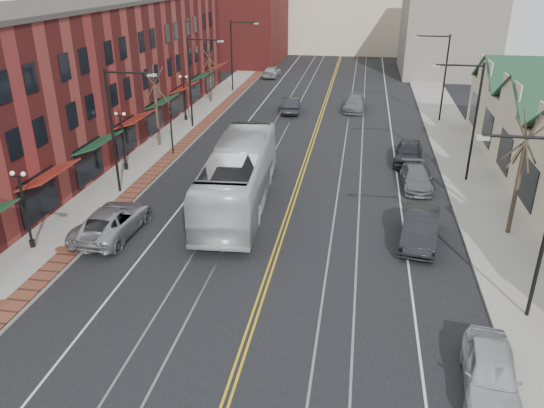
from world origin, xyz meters
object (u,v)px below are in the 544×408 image
(parked_suv, at_px, (112,221))
(parked_car_b, at_px, (420,228))
(transit_bus, at_px, (239,176))
(parked_car_c, at_px, (416,178))
(parked_car_a, at_px, (491,373))
(parked_car_d, at_px, (408,153))

(parked_suv, distance_m, parked_car_b, 16.90)
(transit_bus, xyz_separation_m, parked_car_c, (11.15, 4.87, -1.27))
(parked_suv, bearing_deg, parked_car_a, 155.19)
(parked_car_c, xyz_separation_m, parked_car_d, (-0.20, 5.00, 0.15))
(parked_suv, xyz_separation_m, parked_car_c, (17.21, 9.97, -0.15))
(parked_car_b, distance_m, parked_car_d, 13.09)
(transit_bus, distance_m, parked_car_a, 18.78)
(parked_car_b, height_order, parked_car_c, parked_car_b)
(parked_car_d, bearing_deg, transit_bus, -130.74)
(parked_car_a, distance_m, parked_car_d, 24.08)
(parked_suv, height_order, parked_car_a, parked_suv)
(transit_bus, bearing_deg, parked_suv, 36.24)
(parked_car_a, bearing_deg, parked_car_b, 104.07)
(parked_car_a, bearing_deg, parked_car_c, 99.52)
(transit_bus, bearing_deg, parked_car_a, 126.94)
(transit_bus, distance_m, parked_suv, 8.00)
(transit_bus, distance_m, parked_car_c, 12.24)
(parked_car_a, distance_m, parked_car_b, 11.06)
(parked_car_b, xyz_separation_m, parked_car_d, (0.22, 13.09, -0.03))
(parked_car_b, relative_size, parked_car_d, 1.07)
(transit_bus, height_order, parked_car_b, transit_bus)
(transit_bus, relative_size, parked_suv, 2.36)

